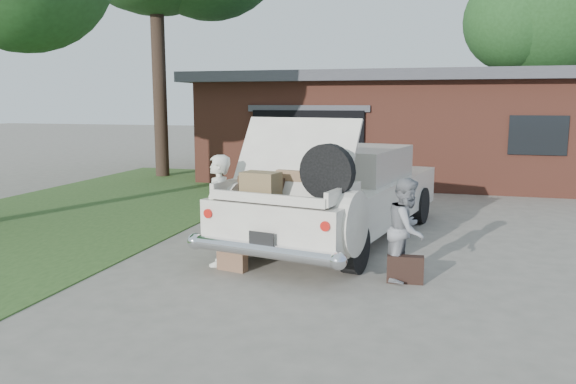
# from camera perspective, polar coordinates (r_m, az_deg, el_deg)

# --- Properties ---
(ground) EXTENTS (90.00, 90.00, 0.00)m
(ground) POSITION_cam_1_polar(r_m,az_deg,el_deg) (8.15, -1.15, -8.31)
(ground) COLOR gray
(ground) RESTS_ON ground
(grass_strip) EXTENTS (6.00, 16.00, 0.02)m
(grass_strip) POSITION_cam_1_polar(r_m,az_deg,el_deg) (13.23, -20.56, -2.02)
(grass_strip) COLOR #2D4C1E
(grass_strip) RESTS_ON ground
(house) EXTENTS (12.80, 7.80, 3.30)m
(house) POSITION_cam_1_polar(r_m,az_deg,el_deg) (18.97, 11.91, 6.66)
(house) COLOR brown
(house) RESTS_ON ground
(tree_right) EXTENTS (6.49, 5.65, 8.84)m
(tree_right) POSITION_cam_1_polar(r_m,az_deg,el_deg) (25.66, 24.69, 15.82)
(tree_right) COLOR #38281E
(tree_right) RESTS_ON ground
(sedan) EXTENTS (3.28, 6.03, 2.21)m
(sedan) POSITION_cam_1_polar(r_m,az_deg,el_deg) (10.06, 5.21, -0.05)
(sedan) COLOR silver
(sedan) RESTS_ON ground
(woman_left) EXTENTS (0.49, 0.67, 1.67)m
(woman_left) POSITION_cam_1_polar(r_m,az_deg,el_deg) (8.48, -7.14, -1.86)
(woman_left) COLOR beige
(woman_left) RESTS_ON ground
(woman_right) EXTENTS (0.68, 0.80, 1.43)m
(woman_right) POSITION_cam_1_polar(r_m,az_deg,el_deg) (7.88, 11.98, -3.75)
(woman_right) COLOR gray
(woman_right) RESTS_ON ground
(suitcase_left) EXTENTS (0.48, 0.25, 0.35)m
(suitcase_left) POSITION_cam_1_polar(r_m,az_deg,el_deg) (8.31, -5.69, -6.75)
(suitcase_left) COLOR brown
(suitcase_left) RESTS_ON ground
(suitcase_right) EXTENTS (0.50, 0.19, 0.38)m
(suitcase_right) POSITION_cam_1_polar(r_m,az_deg,el_deg) (7.88, 11.82, -7.69)
(suitcase_right) COLOR black
(suitcase_right) RESTS_ON ground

